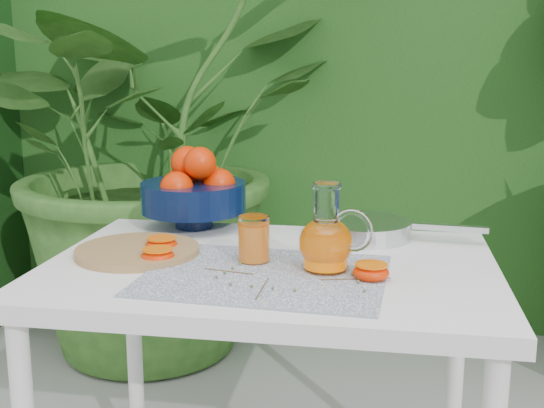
% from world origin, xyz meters
% --- Properties ---
extents(hedge_backdrop, '(8.00, 1.65, 2.50)m').
position_xyz_m(hedge_backdrop, '(0.06, 2.06, 1.19)').
color(hedge_backdrop, '#224A15').
rests_on(hedge_backdrop, ground).
extents(potted_plant_left, '(2.42, 2.42, 1.72)m').
position_xyz_m(potted_plant_left, '(-0.83, 1.28, 0.86)').
color(potted_plant_left, '#29551D').
rests_on(potted_plant_left, ground).
extents(white_table, '(1.00, 0.70, 0.75)m').
position_xyz_m(white_table, '(-0.14, 0.06, 0.67)').
color(white_table, white).
rests_on(white_table, ground).
extents(placemat, '(0.52, 0.42, 0.00)m').
position_xyz_m(placemat, '(-0.13, -0.03, 0.75)').
color(placemat, '#0D1E4C').
rests_on(placemat, white_table).
extents(cutting_board, '(0.37, 0.37, 0.02)m').
position_xyz_m(cutting_board, '(-0.45, 0.07, 0.76)').
color(cutting_board, '#A38049').
rests_on(cutting_board, white_table).
extents(fruit_bowl, '(0.37, 0.37, 0.22)m').
position_xyz_m(fruit_bowl, '(-0.40, 0.36, 0.85)').
color(fruit_bowl, black).
rests_on(fruit_bowl, white_table).
extents(juice_pitcher, '(0.17, 0.15, 0.19)m').
position_xyz_m(juice_pitcher, '(-0.01, 0.02, 0.82)').
color(juice_pitcher, white).
rests_on(juice_pitcher, white_table).
extents(juice_tumbler, '(0.07, 0.07, 0.10)m').
position_xyz_m(juice_tumbler, '(-0.18, 0.05, 0.80)').
color(juice_tumbler, white).
rests_on(juice_tumbler, white_table).
extents(saute_pan, '(0.44, 0.27, 0.05)m').
position_xyz_m(saute_pan, '(0.06, 0.32, 0.78)').
color(saute_pan, silver).
rests_on(saute_pan, white_table).
extents(orange_halves, '(0.57, 0.21, 0.04)m').
position_xyz_m(orange_halves, '(-0.24, 0.03, 0.77)').
color(orange_halves, red).
rests_on(orange_halves, white_table).
extents(thyme_sprigs, '(0.39, 0.23, 0.01)m').
position_xyz_m(thyme_sprigs, '(-0.09, -0.07, 0.76)').
color(thyme_sprigs, brown).
rests_on(thyme_sprigs, white_table).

